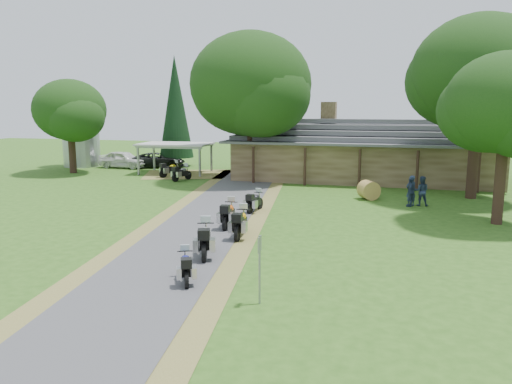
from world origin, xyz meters
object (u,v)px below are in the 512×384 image
(carport, at_px, (176,158))
(motorcycle_row_c, at_px, (241,222))
(motorcycle_row_e, at_px, (255,201))
(hay_bale, at_px, (369,190))
(motorcycle_carport_a, at_px, (171,169))
(lodge, at_px, (364,149))
(car_white_sedan, at_px, (123,157))
(motorcycle_row_d, at_px, (229,213))
(car_dark_suv, at_px, (158,156))
(motorcycle_row_a, at_px, (186,265))
(silo, at_px, (80,130))
(motorcycle_row_b, at_px, (205,238))
(motorcycle_carport_b, at_px, (182,172))

(carport, bearing_deg, motorcycle_row_c, -62.46)
(motorcycle_row_e, height_order, hay_bale, motorcycle_row_e)
(motorcycle_row_c, relative_size, motorcycle_carport_a, 1.04)
(lodge, bearing_deg, hay_bale, -84.32)
(car_white_sedan, distance_m, motorcycle_row_c, 28.09)
(motorcycle_row_d, distance_m, hay_bale, 11.25)
(motorcycle_carport_a, bearing_deg, lodge, -48.98)
(car_dark_suv, height_order, hay_bale, car_dark_suv)
(motorcycle_row_a, bearing_deg, motorcycle_carport_a, 0.56)
(car_white_sedan, bearing_deg, car_dark_suv, -64.33)
(motorcycle_row_c, xyz_separation_m, motorcycle_carport_a, (-11.30, 16.94, -0.02))
(carport, distance_m, hay_bale, 18.94)
(silo, distance_m, motorcycle_row_d, 29.69)
(carport, relative_size, motorcycle_row_c, 2.96)
(motorcycle_row_b, distance_m, motorcycle_carport_a, 22.83)
(car_white_sedan, distance_m, motorcycle_carport_b, 10.61)
(hay_bale, bearing_deg, motorcycle_row_a, -107.06)
(lodge, relative_size, motorcycle_row_a, 12.80)
(motorcycle_row_d, height_order, hay_bale, motorcycle_row_d)
(motorcycle_row_c, height_order, hay_bale, motorcycle_row_c)
(car_white_sedan, distance_m, motorcycle_row_b, 30.27)
(motorcycle_row_b, bearing_deg, silo, 23.96)
(silo, xyz_separation_m, motorcycle_row_a, (22.85, -27.67, -2.97))
(car_white_sedan, bearing_deg, silo, 91.26)
(motorcycle_row_b, height_order, hay_bale, motorcycle_row_b)
(car_dark_suv, bearing_deg, hay_bale, -140.25)
(motorcycle_row_a, xyz_separation_m, motorcycle_row_e, (-0.75, 11.55, 0.05))
(motorcycle_row_b, xyz_separation_m, motorcycle_row_c, (0.51, 3.18, -0.03))
(motorcycle_row_a, bearing_deg, lodge, -34.83)
(lodge, relative_size, motorcycle_row_d, 10.43)
(motorcycle_row_b, bearing_deg, carport, 8.67)
(lodge, height_order, motorcycle_row_b, lodge)
(carport, distance_m, motorcycle_carport_a, 2.44)
(motorcycle_row_a, relative_size, hay_bale, 1.41)
(motorcycle_row_c, height_order, motorcycle_carport_a, motorcycle_row_c)
(car_dark_suv, xyz_separation_m, motorcycle_carport_b, (5.67, -7.28, -0.42))
(carport, distance_m, motorcycle_row_c, 22.60)
(motorcycle_row_b, bearing_deg, lodge, -29.87)
(silo, height_order, motorcycle_row_e, silo)
(car_white_sedan, distance_m, hay_bale, 25.62)
(carport, xyz_separation_m, motorcycle_row_b, (11.37, -22.40, -0.59))
(car_dark_suv, distance_m, motorcycle_row_d, 25.24)
(carport, bearing_deg, hay_bale, -30.03)
(silo, height_order, motorcycle_row_d, silo)
(lodge, height_order, car_white_sedan, lodge)
(hay_bale, bearing_deg, silo, 159.34)
(motorcycle_row_e, bearing_deg, carport, 46.56)
(car_white_sedan, xyz_separation_m, motorcycle_carport_b, (8.69, -6.08, -0.37))
(lodge, relative_size, motorcycle_carport_a, 10.72)
(motorcycle_carport_a, bearing_deg, motorcycle_row_a, -124.15)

